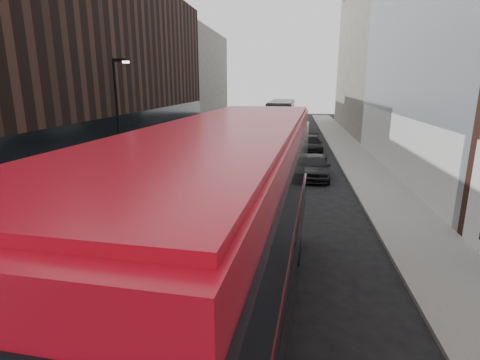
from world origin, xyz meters
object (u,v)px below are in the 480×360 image
at_px(street_lamp, 118,108).
at_px(car_a, 316,166).
at_px(grey_bus, 281,116).
at_px(car_b, 274,166).
at_px(car_c, 311,144).
at_px(red_bus, 230,225).

xyz_separation_m(street_lamp, car_a, (12.32, 0.50, -3.44)).
relative_size(grey_bus, car_a, 2.67).
height_order(car_b, car_c, car_b).
xyz_separation_m(red_bus, grey_bus, (-0.08, 36.63, -0.73)).
distance_m(grey_bus, car_c, 12.51).
relative_size(red_bus, car_a, 2.82).
distance_m(car_b, car_c, 9.91).
bearing_deg(street_lamp, grey_bus, 66.37).
height_order(grey_bus, car_c, grey_bus).
height_order(red_bus, car_a, red_bus).
height_order(red_bus, grey_bus, red_bus).
bearing_deg(car_c, grey_bus, 103.59).
distance_m(street_lamp, red_bus, 17.81).
relative_size(car_b, car_c, 1.00).
distance_m(red_bus, car_a, 15.83).
relative_size(street_lamp, grey_bus, 0.60).
bearing_deg(car_c, red_bus, -96.44).
bearing_deg(street_lamp, car_a, 2.34).
relative_size(street_lamp, car_c, 1.48).
height_order(grey_bus, car_b, grey_bus).
xyz_separation_m(red_bus, car_c, (2.82, 24.53, -2.04)).
bearing_deg(street_lamp, car_b, 0.00).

